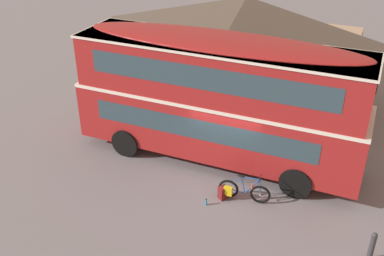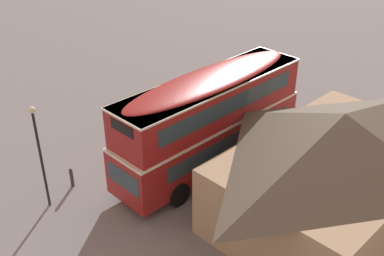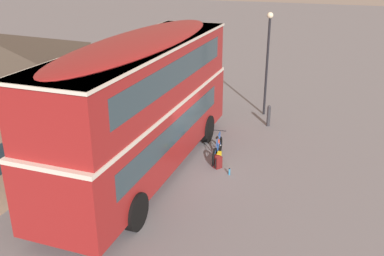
% 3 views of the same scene
% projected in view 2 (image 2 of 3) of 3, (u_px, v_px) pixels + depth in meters
% --- Properties ---
extents(ground_plane, '(120.00, 120.00, 0.00)m').
position_uv_depth(ground_plane, '(188.00, 163.00, 23.07)').
color(ground_plane, slate).
extents(double_decker_bus, '(10.51, 2.69, 4.79)m').
position_uv_depth(double_decker_bus, '(211.00, 117.00, 21.68)').
color(double_decker_bus, black).
rests_on(double_decker_bus, ground).
extents(touring_bicycle, '(1.74, 0.58, 0.99)m').
position_uv_depth(touring_bicycle, '(156.00, 155.00, 23.04)').
color(touring_bicycle, black).
rests_on(touring_bicycle, ground).
extents(backpack_on_ground, '(0.38, 0.38, 0.50)m').
position_uv_depth(backpack_on_ground, '(163.00, 151.00, 23.57)').
color(backpack_on_ground, maroon).
rests_on(backpack_on_ground, ground).
extents(water_bottle_blue_sports, '(0.07, 0.07, 0.25)m').
position_uv_depth(water_bottle_blue_sports, '(161.00, 147.00, 24.22)').
color(water_bottle_blue_sports, '#338CBF').
rests_on(water_bottle_blue_sports, ground).
extents(pub_building, '(10.42, 6.80, 4.75)m').
position_uv_depth(pub_building, '(336.00, 165.00, 18.61)').
color(pub_building, tan).
rests_on(pub_building, ground).
extents(street_lamp, '(0.28, 0.28, 4.80)m').
position_uv_depth(street_lamp, '(39.00, 147.00, 18.77)').
color(street_lamp, black).
rests_on(street_lamp, ground).
extents(kerb_bollard, '(0.16, 0.16, 0.97)m').
position_uv_depth(kerb_bollard, '(72.00, 177.00, 21.17)').
color(kerb_bollard, '#333338').
rests_on(kerb_bollard, ground).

